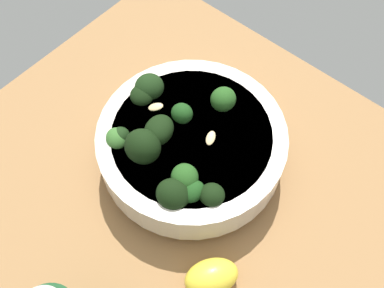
# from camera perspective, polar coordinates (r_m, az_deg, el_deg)

# --- Properties ---
(ground_plane) EXTENTS (0.57, 0.57, 0.05)m
(ground_plane) POSITION_cam_1_polar(r_m,az_deg,el_deg) (0.60, -2.95, -6.05)
(ground_plane) COLOR #996D42
(bowl_of_broccoli) EXTENTS (0.23, 0.23, 0.11)m
(bowl_of_broccoli) POSITION_cam_1_polar(r_m,az_deg,el_deg) (0.55, -0.36, 0.03)
(bowl_of_broccoli) COLOR silver
(bowl_of_broccoli) RESTS_ON ground_plane
(lemon_wedge) EXTENTS (0.07, 0.07, 0.04)m
(lemon_wedge) POSITION_cam_1_polar(r_m,az_deg,el_deg) (0.51, 2.48, -16.49)
(lemon_wedge) COLOR yellow
(lemon_wedge) RESTS_ON ground_plane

